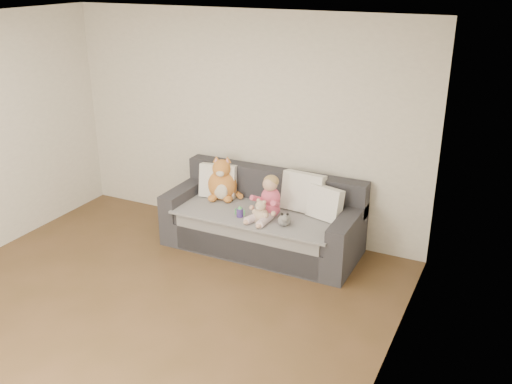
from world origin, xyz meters
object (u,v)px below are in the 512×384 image
(sofa, at_px, (263,222))
(sippy_cup, at_px, (240,211))
(plush_cat, at_px, (222,182))
(teddy_bear, at_px, (261,213))
(toddler, at_px, (269,200))

(sofa, relative_size, sippy_cup, 17.00)
(plush_cat, distance_m, teddy_bear, 0.81)
(plush_cat, bearing_deg, sofa, -26.35)
(toddler, distance_m, sippy_cup, 0.34)
(plush_cat, bearing_deg, teddy_bear, -48.03)
(teddy_bear, distance_m, sippy_cup, 0.26)
(teddy_bear, bearing_deg, sippy_cup, -167.68)
(toddler, bearing_deg, plush_cat, 169.27)
(teddy_bear, height_order, sippy_cup, teddy_bear)
(plush_cat, xyz_separation_m, teddy_bear, (0.69, -0.40, -0.09))
(plush_cat, height_order, sippy_cup, plush_cat)
(sofa, height_order, toddler, toddler)
(sofa, xyz_separation_m, plush_cat, (-0.57, 0.08, 0.36))
(toddler, relative_size, teddy_bear, 1.86)
(sofa, xyz_separation_m, toddler, (0.14, -0.17, 0.36))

